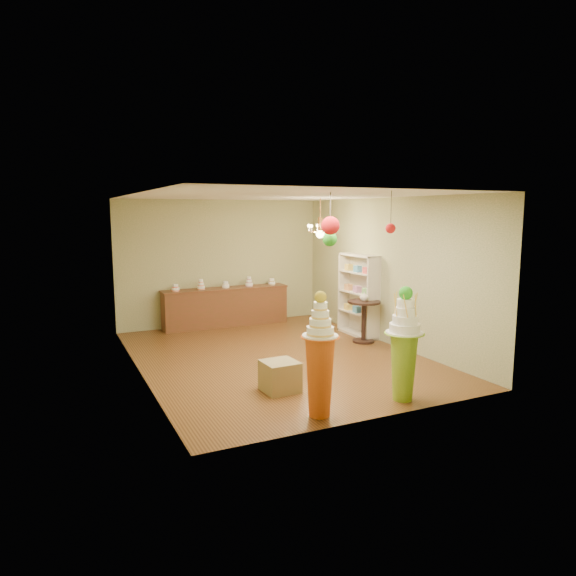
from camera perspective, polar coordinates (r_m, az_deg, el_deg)
name	(u,v)px	position (r m, az deg, el deg)	size (l,w,h in m)	color
floor	(276,356)	(9.79, -1.29, -7.62)	(6.50, 6.50, 0.00)	#5A3618
ceiling	(276,196)	(9.42, -1.35, 10.22)	(6.50, 6.50, 0.00)	silver
wall_back	(221,263)	(12.51, -7.41, 2.82)	(5.00, 0.04, 3.00)	tan
wall_front	(379,307)	(6.69, 10.12, -2.08)	(5.00, 0.04, 3.00)	tan
wall_left	(137,286)	(8.78, -16.39, 0.19)	(0.04, 6.50, 3.00)	tan
wall_right	(387,271)	(10.74, 10.95, 1.83)	(0.04, 6.50, 3.00)	tan
pedestal_green	(404,352)	(7.60, 12.75, -6.93)	(0.65, 0.65, 1.67)	#7FAE26
pedestal_orange	(320,366)	(6.87, 3.56, -8.65)	(0.56, 0.56, 1.69)	#CE5718
burlap_riser	(280,376)	(7.92, -0.90, -9.78)	(0.51, 0.51, 0.46)	olive
sideboard	(226,306)	(12.38, -6.92, -2.00)	(3.04, 0.54, 1.16)	brown
shelving_unit	(358,295)	(11.38, 7.83, -0.77)	(0.33, 1.20, 1.80)	beige
round_table	(364,316)	(10.84, 8.42, -3.05)	(0.71, 0.71, 0.88)	black
vase	(364,296)	(10.77, 8.46, -0.93)	(0.18, 0.18, 0.19)	beige
pom_red_left	(330,226)	(7.61, 4.74, 6.93)	(0.27, 0.27, 0.63)	#3F392D
pom_green_mid	(330,239)	(7.90, 4.66, 5.43)	(0.22, 0.22, 0.82)	#3F392D
pom_red_right	(391,228)	(7.34, 11.32, 6.54)	(0.14, 0.14, 0.59)	#3F392D
chandelier	(320,231)	(10.91, 3.60, 6.29)	(0.71, 0.71, 0.85)	#F1A155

